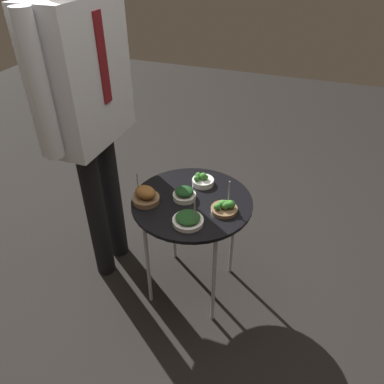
% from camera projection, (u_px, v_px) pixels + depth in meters
% --- Properties ---
extents(ground_plane, '(8.00, 8.00, 0.00)m').
position_uv_depth(ground_plane, '(192.00, 284.00, 2.23)').
color(ground_plane, black).
extents(serving_cart, '(0.61, 0.61, 0.63)m').
position_uv_depth(serving_cart, '(192.00, 208.00, 1.89)').
color(serving_cart, black).
rests_on(serving_cart, ground_plane).
extents(bowl_spinach_back_right, '(0.12, 0.12, 0.06)m').
position_uv_depth(bowl_spinach_back_right, '(185.00, 194.00, 1.86)').
color(bowl_spinach_back_right, silver).
rests_on(bowl_spinach_back_right, serving_cart).
extents(bowl_broccoli_back_left, '(0.11, 0.11, 0.07)m').
position_uv_depth(bowl_broccoli_back_left, '(203.00, 180.00, 1.96)').
color(bowl_broccoli_back_left, white).
rests_on(bowl_broccoli_back_left, serving_cart).
extents(bowl_broccoli_near_rim, '(0.13, 0.13, 0.15)m').
position_uv_depth(bowl_broccoli_near_rim, '(225.00, 207.00, 1.78)').
color(bowl_broccoli_near_rim, brown).
rests_on(bowl_broccoli_near_rim, serving_cart).
extents(bowl_roast_far_rim, '(0.14, 0.14, 0.16)m').
position_uv_depth(bowl_roast_far_rim, '(146.00, 196.00, 1.83)').
color(bowl_roast_far_rim, brown).
rests_on(bowl_roast_far_rim, serving_cart).
extents(bowl_spinach_front_right, '(0.14, 0.14, 0.17)m').
position_uv_depth(bowl_spinach_front_right, '(188.00, 219.00, 1.71)').
color(bowl_spinach_front_right, white).
rests_on(bowl_spinach_front_right, serving_cart).
extents(waiter_figure, '(0.65, 0.24, 1.75)m').
position_uv_depth(waiter_figure, '(85.00, 92.00, 1.75)').
color(waiter_figure, black).
rests_on(waiter_figure, ground_plane).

